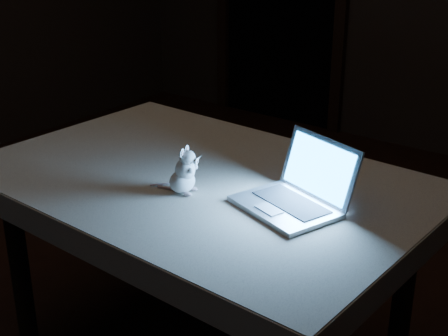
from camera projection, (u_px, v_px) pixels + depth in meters
The scene contains 4 objects.
table at pixel (202, 275), 2.16m from camera, with size 1.32×0.85×0.71m, color black, non-canonical shape.
tablecloth at pixel (209, 200), 1.96m from camera, with size 1.40×0.93×0.09m, color beige, non-canonical shape.
laptop at pixel (286, 178), 1.77m from camera, with size 0.28×0.24×0.19m, color #A4A4A8, non-canonical shape.
plush_mouse at pixel (182, 170), 1.89m from camera, with size 0.10×0.10×0.14m, color white, non-canonical shape.
Camera 1 is at (1.39, -1.43, 1.51)m, focal length 52.00 mm.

